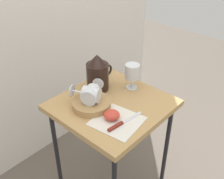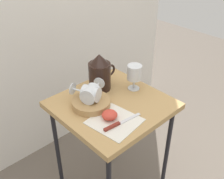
% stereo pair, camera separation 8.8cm
% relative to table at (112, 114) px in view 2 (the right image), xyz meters
% --- Properties ---
extents(curtain_drape, '(2.40, 0.03, 1.94)m').
position_rel_table_xyz_m(curtain_drape, '(0.00, 0.69, 0.31)').
color(curtain_drape, silver).
rests_on(curtain_drape, ground_plane).
extents(table, '(0.53, 0.52, 0.73)m').
position_rel_table_xyz_m(table, '(0.00, 0.00, 0.00)').
color(table, tan).
rests_on(table, ground_plane).
extents(linen_napkin, '(0.23, 0.24, 0.00)m').
position_rel_table_xyz_m(linen_napkin, '(-0.09, -0.12, 0.08)').
color(linen_napkin, silver).
rests_on(linen_napkin, table).
extents(basket_tray, '(0.19, 0.19, 0.03)m').
position_rel_table_xyz_m(basket_tray, '(-0.09, 0.05, 0.09)').
color(basket_tray, '#AD8451').
rests_on(basket_tray, table).
extents(pitcher, '(0.17, 0.12, 0.20)m').
position_rel_table_xyz_m(pitcher, '(0.05, 0.15, 0.16)').
color(pitcher, black).
rests_on(pitcher, table).
extents(wine_glass_upright, '(0.08, 0.08, 0.14)m').
position_rel_table_xyz_m(wine_glass_upright, '(0.18, 0.02, 0.17)').
color(wine_glass_upright, silver).
rests_on(wine_glass_upright, table).
extents(wine_glass_tipped_near, '(0.12, 0.16, 0.08)m').
position_rel_table_xyz_m(wine_glass_tipped_near, '(-0.09, 0.06, 0.15)').
color(wine_glass_tipped_near, silver).
rests_on(wine_glass_tipped_near, basket_tray).
extents(wine_glass_tipped_far, '(0.16, 0.13, 0.08)m').
position_rel_table_xyz_m(wine_glass_tipped_far, '(-0.09, 0.05, 0.15)').
color(wine_glass_tipped_far, silver).
rests_on(wine_glass_tipped_far, basket_tray).
extents(apple_half_left, '(0.07, 0.07, 0.04)m').
position_rel_table_xyz_m(apple_half_left, '(-0.10, -0.09, 0.10)').
color(apple_half_left, '#CC3D2D').
rests_on(apple_half_left, linen_napkin).
extents(knife, '(0.21, 0.04, 0.01)m').
position_rel_table_xyz_m(knife, '(-0.10, -0.14, 0.08)').
color(knife, silver).
rests_on(knife, linen_napkin).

